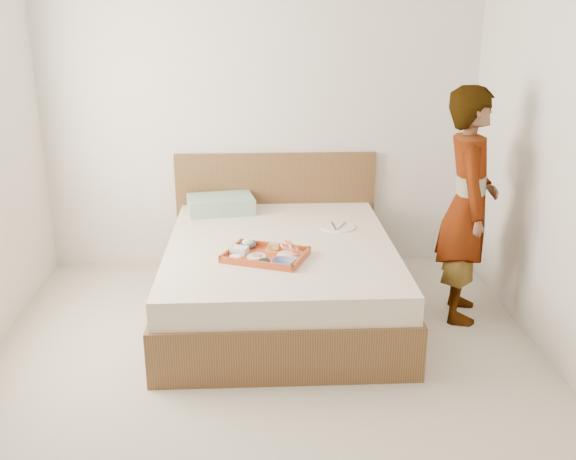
# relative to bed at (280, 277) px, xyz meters

# --- Properties ---
(ground) EXTENTS (3.50, 4.00, 0.01)m
(ground) POSITION_rel_bed_xyz_m (-0.12, -1.00, -0.27)
(ground) COLOR beige
(ground) RESTS_ON ground
(wall_back) EXTENTS (3.50, 0.01, 2.60)m
(wall_back) POSITION_rel_bed_xyz_m (-0.12, 1.00, 1.04)
(wall_back) COLOR silver
(wall_back) RESTS_ON ground
(wall_front) EXTENTS (3.50, 0.01, 2.60)m
(wall_front) POSITION_rel_bed_xyz_m (-0.12, -3.00, 1.04)
(wall_front) COLOR silver
(wall_front) RESTS_ON ground
(bed) EXTENTS (1.65, 2.00, 0.53)m
(bed) POSITION_rel_bed_xyz_m (0.00, 0.00, 0.00)
(bed) COLOR brown
(bed) RESTS_ON ground
(headboard) EXTENTS (1.65, 0.06, 0.95)m
(headboard) POSITION_rel_bed_xyz_m (0.00, 0.97, 0.21)
(headboard) COLOR brown
(headboard) RESTS_ON ground
(pillow) EXTENTS (0.56, 0.43, 0.12)m
(pillow) POSITION_rel_bed_xyz_m (-0.45, 0.74, 0.33)
(pillow) COLOR #86A385
(pillow) RESTS_ON bed
(tray) EXTENTS (0.60, 0.53, 0.05)m
(tray) POSITION_rel_bed_xyz_m (-0.11, -0.31, 0.29)
(tray) COLOR #B64920
(tray) RESTS_ON bed
(prawn_plate) EXTENTS (0.23, 0.23, 0.01)m
(prawn_plate) POSITION_rel_bed_xyz_m (0.05, -0.31, 0.28)
(prawn_plate) COLOR white
(prawn_plate) RESTS_ON tray
(navy_bowl_big) EXTENTS (0.19, 0.19, 0.03)m
(navy_bowl_big) POSITION_rel_bed_xyz_m (0.00, -0.47, 0.30)
(navy_bowl_big) COLOR #1A264E
(navy_bowl_big) RESTS_ON tray
(sauce_dish) EXTENTS (0.10, 0.10, 0.03)m
(sauce_dish) POSITION_rel_bed_xyz_m (-0.12, -0.45, 0.29)
(sauce_dish) COLOR black
(sauce_dish) RESTS_ON tray
(meat_plate) EXTENTS (0.16, 0.16, 0.01)m
(meat_plate) POSITION_rel_bed_xyz_m (-0.17, -0.32, 0.28)
(meat_plate) COLOR white
(meat_plate) RESTS_ON tray
(bread_plate) EXTENTS (0.16, 0.16, 0.01)m
(bread_plate) POSITION_rel_bed_xyz_m (-0.05, -0.21, 0.28)
(bread_plate) COLOR orange
(bread_plate) RESTS_ON tray
(salad_bowl) EXTENTS (0.14, 0.14, 0.03)m
(salad_bowl) POSITION_rel_bed_xyz_m (-0.22, -0.14, 0.30)
(salad_bowl) COLOR #1A264E
(salad_bowl) RESTS_ON tray
(plastic_tub) EXTENTS (0.13, 0.12, 0.05)m
(plastic_tub) POSITION_rel_bed_xyz_m (-0.28, -0.25, 0.30)
(plastic_tub) COLOR silver
(plastic_tub) RESTS_ON tray
(cheese_round) EXTENTS (0.10, 0.10, 0.03)m
(cheese_round) POSITION_rel_bed_xyz_m (-0.30, -0.36, 0.29)
(cheese_round) COLOR white
(cheese_round) RESTS_ON tray
(dinner_plate) EXTENTS (0.32, 0.32, 0.01)m
(dinner_plate) POSITION_rel_bed_xyz_m (0.44, 0.29, 0.27)
(dinner_plate) COLOR white
(dinner_plate) RESTS_ON bed
(person) EXTENTS (0.50, 0.66, 1.61)m
(person) POSITION_rel_bed_xyz_m (1.27, -0.10, 0.54)
(person) COLOR #EFE7CF
(person) RESTS_ON ground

